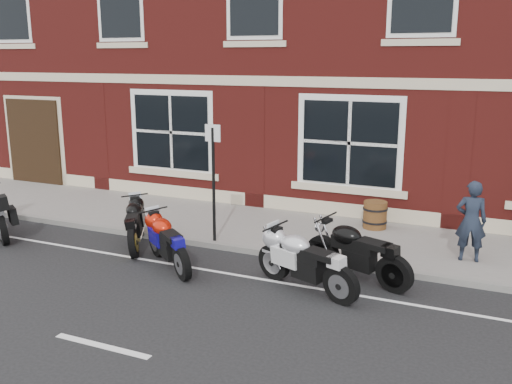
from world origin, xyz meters
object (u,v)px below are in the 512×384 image
at_px(barrel_planter, 375,215).
at_px(parking_sign, 213,175).
at_px(moto_sport_black, 138,222).
at_px(pedestrian_left, 471,221).
at_px(moto_naked_black, 356,249).
at_px(moto_sport_silver, 305,259).
at_px(moto_sport_red, 169,240).

relative_size(barrel_planter, parking_sign, 0.25).
relative_size(moto_sport_black, pedestrian_left, 1.16).
xyz_separation_m(moto_naked_black, parking_sign, (-3.27, 0.65, 0.99)).
height_order(moto_sport_black, pedestrian_left, pedestrian_left).
bearing_deg(moto_sport_black, pedestrian_left, -16.57).
height_order(moto_sport_silver, moto_naked_black, moto_naked_black).
relative_size(moto_sport_silver, parking_sign, 0.84).
bearing_deg(barrel_planter, moto_naked_black, -83.97).
height_order(moto_naked_black, parking_sign, parking_sign).
relative_size(moto_sport_black, moto_sport_silver, 0.88).
height_order(pedestrian_left, barrel_planter, pedestrian_left).
distance_m(moto_sport_red, pedestrian_left, 5.83).
bearing_deg(moto_sport_red, pedestrian_left, -27.85).
bearing_deg(moto_sport_red, barrel_planter, -1.85).
xyz_separation_m(moto_sport_red, moto_naked_black, (3.48, 0.81, 0.04)).
bearing_deg(moto_sport_black, parking_sign, -6.06).
relative_size(moto_sport_silver, pedestrian_left, 1.32).
bearing_deg(parking_sign, barrel_planter, 40.31).
relative_size(moto_sport_red, parking_sign, 0.69).
distance_m(moto_naked_black, barrel_planter, 3.00).
distance_m(moto_naked_black, parking_sign, 3.48).
xyz_separation_m(moto_sport_red, moto_sport_black, (-1.29, 0.79, -0.01)).
bearing_deg(moto_sport_black, moto_sport_silver, -41.35).
relative_size(pedestrian_left, parking_sign, 0.63).
height_order(moto_sport_red, parking_sign, parking_sign).
bearing_deg(moto_sport_red, moto_naked_black, -38.85).
bearing_deg(moto_sport_silver, pedestrian_left, -24.71).
relative_size(moto_sport_red, moto_sport_silver, 0.83).
distance_m(moto_sport_black, parking_sign, 1.94).
height_order(moto_sport_black, parking_sign, parking_sign).
bearing_deg(barrel_planter, pedestrian_left, -33.38).
bearing_deg(moto_sport_black, barrel_planter, 3.87).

